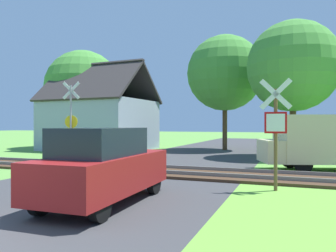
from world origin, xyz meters
TOP-DOWN VIEW (x-y plane):
  - rail_track at (0.00, 8.96)m, footprint 60.00×2.60m
  - stop_sign_near at (4.87, 6.90)m, footprint 0.88×0.15m
  - crossing_sign_far at (-4.80, 10.56)m, footprint 0.85×0.26m
  - house at (-8.06, 18.30)m, footprint 7.58×6.80m
  - tree_right at (5.36, 17.33)m, footprint 5.20×5.20m
  - tree_center at (0.70, 21.24)m, footprint 5.54×5.54m
  - tree_left at (-10.71, 19.92)m, footprint 6.15×6.15m
  - mail_truck at (6.65, 11.91)m, footprint 5.24×3.33m
  - parked_car at (1.17, 3.92)m, footprint 1.72×4.03m

SIDE VIEW (x-z plane):
  - rail_track at x=0.00m, z-range -0.05..0.17m
  - parked_car at x=1.17m, z-range 0.00..1.78m
  - mail_truck at x=6.65m, z-range 0.12..2.36m
  - stop_sign_near at x=4.87m, z-range 0.21..3.36m
  - house at x=-8.06m, z-range -1.22..5.27m
  - crossing_sign_far at x=-4.80m, z-range 0.22..4.19m
  - tree_left at x=-10.71m, z-range 0.88..8.80m
  - tree_right at x=5.36m, z-range 1.29..9.10m
  - tree_center at x=0.70m, z-range 1.43..9.85m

